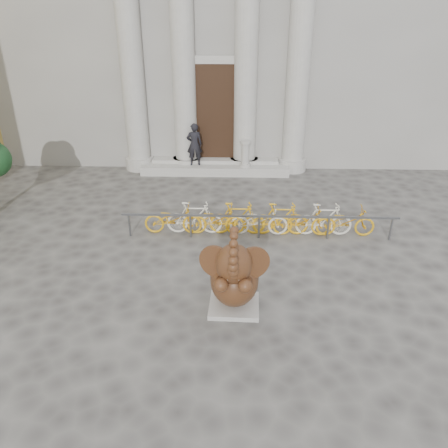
{
  "coord_description": "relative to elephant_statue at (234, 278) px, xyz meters",
  "views": [
    {
      "loc": [
        0.93,
        -7.8,
        5.98
      ],
      "look_at": [
        0.6,
        2.24,
        1.1
      ],
      "focal_mm": 35.0,
      "sensor_mm": 36.0,
      "label": 1
    }
  ],
  "objects": [
    {
      "name": "entrance_steps",
      "position": [
        -0.9,
        9.23,
        -0.62
      ],
      "size": [
        6.0,
        1.2,
        0.36
      ],
      "primitive_type": "cube",
      "color": "#A8A59E",
      "rests_on": "ground"
    },
    {
      "name": "pedestrian",
      "position": [
        -1.71,
        9.11,
        0.41
      ],
      "size": [
        0.67,
        0.49,
        1.7
      ],
      "primitive_type": "imported",
      "rotation": [
        0.0,
        0.0,
        3.29
      ],
      "color": "black",
      "rests_on": "entrance_steps"
    },
    {
      "name": "elephant_statue",
      "position": [
        0.0,
        0.0,
        0.0
      ],
      "size": [
        1.48,
        1.64,
        2.21
      ],
      "rotation": [
        0.0,
        0.0,
        -0.03
      ],
      "color": "#A8A59E",
      "rests_on": "ground"
    },
    {
      "name": "balustrade_post",
      "position": [
        0.33,
        8.93,
        0.05
      ],
      "size": [
        0.43,
        0.43,
        1.06
      ],
      "color": "#A8A59E",
      "rests_on": "entrance_steps"
    },
    {
      "name": "bike_rack",
      "position": [
        0.68,
        3.68,
        -0.3
      ],
      "size": [
        8.0,
        0.53,
        1.0
      ],
      "color": "slate",
      "rests_on": "ground"
    },
    {
      "name": "ground",
      "position": [
        -0.9,
        -0.17,
        -0.8
      ],
      "size": [
        80.0,
        80.0,
        0.0
      ],
      "primitive_type": "plane",
      "color": "#474442",
      "rests_on": "ground"
    },
    {
      "name": "classical_building",
      "position": [
        -0.9,
        14.77,
        5.18
      ],
      "size": [
        22.0,
        10.7,
        12.0
      ],
      "color": "gray",
      "rests_on": "ground"
    }
  ]
}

